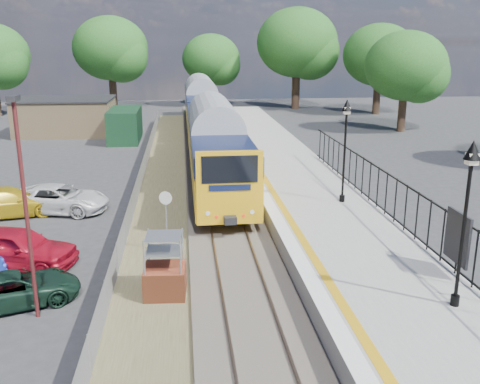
{
  "coord_description": "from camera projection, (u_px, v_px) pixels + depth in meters",
  "views": [
    {
      "loc": [
        -1.81,
        -16.59,
        7.89
      ],
      "look_at": [
        0.45,
        4.19,
        2.0
      ],
      "focal_mm": 40.0,
      "sensor_mm": 36.0,
      "label": 1
    }
  ],
  "objects": [
    {
      "name": "wire_fence",
      "position": [
        140.0,
        181.0,
        29.09
      ],
      "size": [
        0.06,
        52.0,
        1.2
      ],
      "color": "#999EA3",
      "rests_on": "ground"
    },
    {
      "name": "car_white",
      "position": [
        58.0,
        199.0,
        25.51
      ],
      "size": [
        5.12,
        3.19,
        1.32
      ],
      "primitive_type": "imported",
      "rotation": [
        0.0,
        0.0,
        1.35
      ],
      "color": "silver",
      "rests_on": "ground"
    },
    {
      "name": "platform_edge",
      "position": [
        266.0,
        192.0,
        25.84
      ],
      "size": [
        0.9,
        70.0,
        0.01
      ],
      "color": "silver",
      "rests_on": "platform"
    },
    {
      "name": "car_yellow",
      "position": [
        9.0,
        202.0,
        24.91
      ],
      "size": [
        5.0,
        2.93,
        1.36
      ],
      "primitive_type": "imported",
      "rotation": [
        0.0,
        0.0,
        1.8
      ],
      "color": "gold",
      "rests_on": "ground"
    },
    {
      "name": "car_green",
      "position": [
        16.0,
        289.0,
        16.5
      ],
      "size": [
        4.19,
        2.97,
        1.06
      ],
      "primitive_type": "imported",
      "rotation": [
        0.0,
        0.0,
        1.92
      ],
      "color": "black",
      "rests_on": "ground"
    },
    {
      "name": "victorian_lamp_north",
      "position": [
        346.0,
        127.0,
        23.33
      ],
      "size": [
        0.44,
        0.44,
        4.6
      ],
      "color": "black",
      "rests_on": "platform"
    },
    {
      "name": "car_red",
      "position": [
        17.0,
        247.0,
        19.26
      ],
      "size": [
        4.65,
        2.89,
        1.48
      ],
      "primitive_type": "imported",
      "rotation": [
        0.0,
        0.0,
        1.29
      ],
      "color": "#B01024",
      "rests_on": "ground"
    },
    {
      "name": "carpark_lamp",
      "position": [
        24.0,
        196.0,
        14.89
      ],
      "size": [
        0.25,
        0.5,
        6.52
      ],
      "color": "#4E1A1B",
      "rests_on": "ground"
    },
    {
      "name": "victorian_lamp_south",
      "position": [
        469.0,
        186.0,
        13.78
      ],
      "size": [
        0.44,
        0.44,
        4.6
      ],
      "color": "black",
      "rests_on": "platform"
    },
    {
      "name": "train",
      "position": [
        206.0,
        117.0,
        40.86
      ],
      "size": [
        2.82,
        40.83,
        3.51
      ],
      "color": "gold",
      "rests_on": "ground"
    },
    {
      "name": "outbuilding",
      "position": [
        77.0,
        118.0,
        46.52
      ],
      "size": [
        10.8,
        10.1,
        3.12
      ],
      "color": "tan",
      "rests_on": "ground"
    },
    {
      "name": "tree_line",
      "position": [
        211.0,
        54.0,
        56.75
      ],
      "size": [
        56.8,
        43.8,
        11.88
      ],
      "color": "#332319",
      "rests_on": "ground"
    },
    {
      "name": "palisade_fence",
      "position": [
        403.0,
        205.0,
        20.53
      ],
      "size": [
        0.12,
        26.0,
        2.0
      ],
      "color": "black",
      "rests_on": "platform"
    },
    {
      "name": "ground",
      "position": [
        240.0,
        282.0,
        18.2
      ],
      "size": [
        120.0,
        120.0,
        0.0
      ],
      "primitive_type": "plane",
      "color": "#2D2D30",
      "rests_on": "ground"
    },
    {
      "name": "platform",
      "position": [
        308.0,
        199.0,
        26.17
      ],
      "size": [
        5.0,
        70.0,
        0.9
      ],
      "primitive_type": "cube",
      "color": "gray",
      "rests_on": "ground"
    },
    {
      "name": "speed_sign",
      "position": [
        166.0,
        213.0,
        20.11
      ],
      "size": [
        0.49,
        0.2,
        2.52
      ],
      "rotation": [
        0.0,
        0.0,
        -0.34
      ],
      "color": "#999EA3",
      "rests_on": "ground"
    },
    {
      "name": "track_bed",
      "position": [
        211.0,
        200.0,
        27.39
      ],
      "size": [
        5.9,
        80.0,
        0.29
      ],
      "color": "#473F38",
      "rests_on": "ground"
    },
    {
      "name": "brick_plinth",
      "position": [
        165.0,
        267.0,
        16.93
      ],
      "size": [
        1.38,
        1.38,
        2.1
      ],
      "rotation": [
        0.0,
        0.0,
        -0.06
      ],
      "color": "brown",
      "rests_on": "ground"
    }
  ]
}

